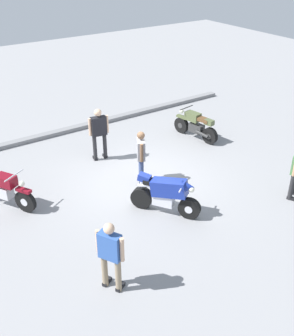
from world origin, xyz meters
The scene contains 8 objects.
ground_plane centered at (0.00, 0.00, 0.00)m, with size 40.00×40.00×0.00m, color gray.
curb_edge centered at (0.00, 4.60, 0.07)m, with size 14.00×0.30×0.15m, color gray.
motorcycle_olive_vintage centered at (3.32, 1.48, 0.49)m, with size 0.69×1.95×1.07m.
motorcycle_maroon_cruiser centered at (-3.84, 1.07, 0.52)m, with size 1.16×1.86×1.09m.
motorcycle_blue_sportbike centered at (-0.37, -1.71, 0.59)m, with size 1.25×1.72×1.14m.
person_in_black_shirt centered at (-0.38, 1.97, 1.03)m, with size 0.68×0.37×1.78m.
person_in_blue_shirt centered at (-2.93, -3.29, 0.96)m, with size 0.48×0.61×1.69m.
person_in_gray_shirt centered at (-0.06, -0.04, 0.96)m, with size 0.48×0.61×1.68m.
Camera 1 is at (-5.85, -8.97, 6.53)m, focal length 43.84 mm.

